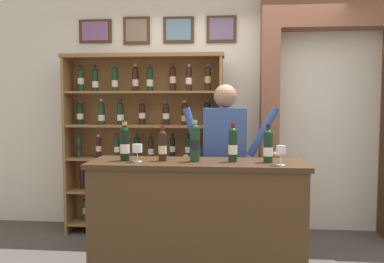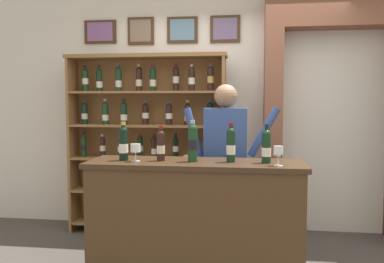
# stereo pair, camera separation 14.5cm
# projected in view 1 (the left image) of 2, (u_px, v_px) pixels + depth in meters

# --- Properties ---
(back_wall) EXTENTS (12.00, 0.19, 3.51)m
(back_wall) POSITION_uv_depth(u_px,v_px,m) (224.00, 78.00, 4.68)
(back_wall) COLOR silver
(back_wall) RESTS_ON ground
(wine_shelf) EXTENTS (1.78, 0.32, 2.00)m
(wine_shelf) POSITION_uv_depth(u_px,v_px,m) (144.00, 138.00, 4.47)
(wine_shelf) COLOR olive
(wine_shelf) RESTS_ON ground
(archway_doorway) EXTENTS (1.54, 0.45, 2.64)m
(archway_doorway) POSITION_uv_depth(u_px,v_px,m) (329.00, 100.00, 4.46)
(archway_doorway) COLOR brown
(archway_doorway) RESTS_ON ground
(tasting_counter) EXTENTS (1.75, 0.53, 1.00)m
(tasting_counter) POSITION_uv_depth(u_px,v_px,m) (197.00, 222.00, 3.26)
(tasting_counter) COLOR #4C331E
(tasting_counter) RESTS_ON ground
(shopkeeper) EXTENTS (0.91, 0.22, 1.64)m
(shopkeeper) POSITION_uv_depth(u_px,v_px,m) (225.00, 152.00, 3.72)
(shopkeeper) COLOR #2D3347
(shopkeeper) RESTS_ON ground
(tasting_bottle_grappa) EXTENTS (0.08, 0.08, 0.32)m
(tasting_bottle_grappa) POSITION_uv_depth(u_px,v_px,m) (125.00, 143.00, 3.24)
(tasting_bottle_grappa) COLOR black
(tasting_bottle_grappa) RESTS_ON tasting_counter
(tasting_bottle_vin_santo) EXTENTS (0.07, 0.07, 0.29)m
(tasting_bottle_vin_santo) POSITION_uv_depth(u_px,v_px,m) (163.00, 145.00, 3.23)
(tasting_bottle_vin_santo) COLOR black
(tasting_bottle_vin_santo) RESTS_ON tasting_counter
(tasting_bottle_bianco) EXTENTS (0.08, 0.08, 0.33)m
(tasting_bottle_bianco) POSITION_uv_depth(u_px,v_px,m) (195.00, 142.00, 3.20)
(tasting_bottle_bianco) COLOR #19381E
(tasting_bottle_bianco) RESTS_ON tasting_counter
(tasting_bottle_prosecco) EXTENTS (0.07, 0.07, 0.31)m
(tasting_bottle_prosecco) POSITION_uv_depth(u_px,v_px,m) (233.00, 144.00, 3.19)
(tasting_bottle_prosecco) COLOR black
(tasting_bottle_prosecco) RESTS_ON tasting_counter
(tasting_bottle_riserva) EXTENTS (0.07, 0.07, 0.31)m
(tasting_bottle_riserva) POSITION_uv_depth(u_px,v_px,m) (268.00, 146.00, 3.15)
(tasting_bottle_riserva) COLOR black
(tasting_bottle_riserva) RESTS_ON tasting_counter
(wine_glass_center) EXTENTS (0.07, 0.07, 0.15)m
(wine_glass_center) POSITION_uv_depth(u_px,v_px,m) (281.00, 151.00, 3.01)
(wine_glass_center) COLOR silver
(wine_glass_center) RESTS_ON tasting_counter
(wine_glass_right) EXTENTS (0.08, 0.08, 0.14)m
(wine_glass_right) POSITION_uv_depth(u_px,v_px,m) (137.00, 149.00, 3.19)
(wine_glass_right) COLOR silver
(wine_glass_right) RESTS_ON tasting_counter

